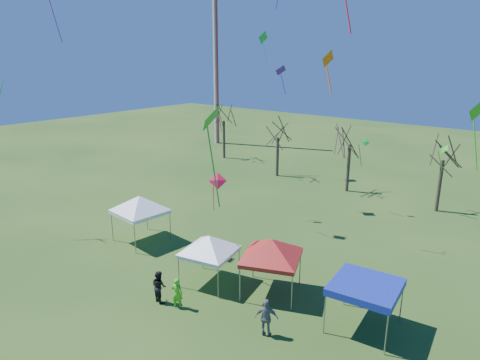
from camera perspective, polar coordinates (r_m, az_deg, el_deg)
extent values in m
plane|color=#224416|center=(23.45, -7.77, -17.00)|extent=(140.00, 140.00, 0.00)
cylinder|color=silver|center=(63.51, -3.25, 16.10)|extent=(0.70, 0.70, 25.00)
cylinder|color=#3D2D21|center=(54.82, -2.15, 5.43)|extent=(0.32, 0.32, 4.78)
cylinder|color=#3D2D21|center=(46.74, 5.01, 3.12)|extent=(0.32, 0.32, 4.28)
cylinder|color=#3D2D21|center=(42.50, 14.23, 1.57)|extent=(0.32, 0.32, 4.64)
cylinder|color=#3D2D21|center=(39.62, 25.04, -0.69)|extent=(0.32, 0.32, 4.49)
cylinder|color=gray|center=(31.90, -16.68, -6.04)|extent=(0.06, 0.06, 2.09)
cylinder|color=gray|center=(33.28, -12.32, -4.76)|extent=(0.06, 0.06, 2.09)
cylinder|color=gray|center=(29.56, -13.83, -7.64)|extent=(0.06, 0.06, 2.09)
cylinder|color=gray|center=(31.05, -9.27, -6.17)|extent=(0.06, 0.06, 2.09)
cube|color=white|center=(30.99, -13.17, -4.12)|extent=(3.39, 3.39, 0.25)
pyramid|color=white|center=(30.61, -13.31, -2.07)|extent=(4.41, 4.41, 1.04)
cylinder|color=gray|center=(25.11, -8.16, -12.16)|extent=(0.05, 0.05, 1.83)
cylinder|color=gray|center=(27.00, -5.05, -9.89)|extent=(0.05, 0.05, 1.83)
cylinder|color=gray|center=(23.90, -2.94, -13.58)|extent=(0.05, 0.05, 1.83)
cylinder|color=gray|center=(25.88, -0.11, -11.06)|extent=(0.05, 0.05, 1.83)
cube|color=white|center=(24.97, -4.12, -9.55)|extent=(3.27, 3.27, 0.22)
pyramid|color=white|center=(24.54, -4.17, -7.40)|extent=(3.79, 3.79, 0.92)
cylinder|color=gray|center=(23.53, -0.03, -13.83)|extent=(0.06, 0.06, 2.00)
cylinder|color=gray|center=(25.91, 1.76, -10.82)|extent=(0.06, 0.06, 2.00)
cylinder|color=gray|center=(23.01, 6.92, -14.73)|extent=(0.06, 0.06, 2.00)
cylinder|color=gray|center=(25.43, 8.02, -11.54)|extent=(0.06, 0.06, 2.00)
cube|color=#A51510|center=(23.89, 4.22, -10.32)|extent=(3.93, 3.93, 0.24)
pyramid|color=#A51510|center=(23.41, 4.28, -7.87)|extent=(3.93, 3.93, 1.00)
cylinder|color=gray|center=(21.60, 11.21, -17.17)|extent=(0.06, 0.06, 2.05)
cylinder|color=gray|center=(23.92, 13.83, -13.76)|extent=(0.06, 0.06, 2.05)
cylinder|color=gray|center=(20.97, 18.91, -18.96)|extent=(0.06, 0.06, 2.05)
cylinder|color=gray|center=(23.36, 20.71, -15.21)|extent=(0.06, 0.06, 2.05)
cube|color=navy|center=(21.82, 16.41, -13.66)|extent=(3.40, 3.40, 0.25)
cube|color=navy|center=(21.73, 16.45, -13.23)|extent=(3.40, 3.40, 0.12)
imported|color=#45C71F|center=(23.41, -8.38, -14.69)|extent=(0.72, 0.62, 1.67)
imported|color=slate|center=(21.18, 3.55, -17.84)|extent=(1.19, 0.95, 1.89)
imported|color=black|center=(24.05, -10.73, -13.75)|extent=(0.96, 0.81, 1.78)
cube|color=red|center=(18.72, 14.08, 21.19)|extent=(0.65, 0.34, 1.86)
cone|color=green|center=(20.49, 28.95, 8.10)|extent=(0.77, 1.06, 0.95)
cube|color=green|center=(20.92, 28.86, 4.33)|extent=(0.55, 0.28, 2.32)
cone|color=green|center=(46.63, 3.06, 18.46)|extent=(0.81, 1.48, 1.35)
cube|color=green|center=(46.87, 3.34, 16.48)|extent=(0.76, 0.12, 2.52)
cube|color=purple|center=(31.55, -23.42, 19.04)|extent=(0.19, 0.56, 2.83)
cone|color=#4616A0|center=(36.21, 5.43, 14.41)|extent=(1.04, 1.28, 0.92)
cube|color=#4616A0|center=(36.48, 5.76, 12.67)|extent=(0.66, 0.21, 1.67)
cone|color=green|center=(36.39, 16.41, 4.90)|extent=(0.74, 0.23, 0.73)
cube|color=green|center=(36.80, 15.72, 3.17)|extent=(0.08, 0.81, 2.05)
cone|color=red|center=(24.19, -2.99, -0.07)|extent=(1.27, 1.23, 0.88)
cube|color=red|center=(24.53, -3.55, -2.49)|extent=(0.38, 0.44, 1.64)
cone|color=green|center=(35.79, 25.55, 3.77)|extent=(0.98, 0.98, 0.71)
cube|color=green|center=(36.23, 25.13, 2.28)|extent=(0.45, 0.45, 1.66)
cone|color=#FF630D|center=(18.56, 11.58, 15.59)|extent=(0.48, 0.85, 0.76)
cube|color=#FF630D|center=(18.72, 11.73, 13.09)|extent=(0.38, 0.09, 1.24)
cone|color=#169524|center=(17.05, -3.99, 8.35)|extent=(1.29, 1.58, 1.19)
cube|color=#169524|center=(17.68, -3.57, 1.80)|extent=(0.50, 0.23, 3.47)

